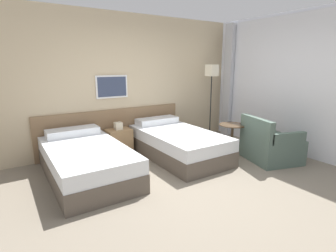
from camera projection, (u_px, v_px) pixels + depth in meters
The scene contains 9 objects.
ground_plane at pixel (197, 186), 3.79m from camera, with size 16.00×16.00×0.00m, color slate.
wall_headboard at pixel (128, 86), 5.34m from camera, with size 10.00×0.10×2.70m.
wall_window at pixel (308, 86), 4.81m from camera, with size 0.21×4.74×2.70m.
bed_near_door at pixel (86, 161), 4.06m from camera, with size 1.10×2.03×0.62m.
bed_near_window at pixel (177, 143), 4.97m from camera, with size 1.10×2.03×0.62m.
nightstand at pixel (119, 141), 5.16m from camera, with size 0.47×0.35×0.62m.
floor_lamp at pixel (212, 78), 5.84m from camera, with size 0.24×0.24×1.72m.
side_table at pixel (232, 133), 5.08m from camera, with size 0.51×0.51×0.59m.
armchair at pixel (270, 146), 4.76m from camera, with size 1.01×1.05×0.81m.
Camera 1 is at (-2.25, -2.70, 1.72)m, focal length 28.00 mm.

